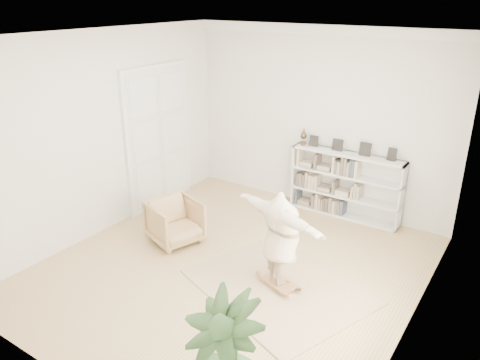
# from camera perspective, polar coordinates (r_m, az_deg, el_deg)

# --- Properties ---
(floor) EXTENTS (6.00, 6.00, 0.00)m
(floor) POSITION_cam_1_polar(r_m,az_deg,el_deg) (7.70, -0.94, -10.61)
(floor) COLOR #A38354
(floor) RESTS_ON ground
(room_shell) EXTENTS (6.00, 6.00, 6.00)m
(room_shell) POSITION_cam_1_polar(r_m,az_deg,el_deg) (9.09, 10.03, 17.62)
(room_shell) COLOR silver
(room_shell) RESTS_ON floor
(doors) EXTENTS (0.09, 1.78, 2.92)m
(doors) POSITION_cam_1_polar(r_m,az_deg,el_deg) (9.62, -9.91, 5.03)
(doors) COLOR white
(doors) RESTS_ON floor
(bookshelf) EXTENTS (2.20, 0.35, 1.64)m
(bookshelf) POSITION_cam_1_polar(r_m,az_deg,el_deg) (9.35, 12.72, -0.67)
(bookshelf) COLOR silver
(bookshelf) RESTS_ON floor
(armchair) EXTENTS (1.06, 1.05, 0.77)m
(armchair) POSITION_cam_1_polar(r_m,az_deg,el_deg) (8.35, -7.91, -5.04)
(armchair) COLOR tan
(armchair) RESTS_ON floor
(rug) EXTENTS (3.04, 2.74, 0.02)m
(rug) POSITION_cam_1_polar(r_m,az_deg,el_deg) (7.27, 4.76, -12.78)
(rug) COLOR tan
(rug) RESTS_ON floor
(rocker_board) EXTENTS (0.61, 0.49, 0.11)m
(rocker_board) POSITION_cam_1_polar(r_m,az_deg,el_deg) (7.23, 4.78, -12.38)
(rocker_board) COLOR #945D3B
(rocker_board) RESTS_ON rug
(person) EXTENTS (1.87, 1.09, 1.48)m
(person) POSITION_cam_1_polar(r_m,az_deg,el_deg) (6.81, 4.99, -6.80)
(person) COLOR beige
(person) RESTS_ON rocker_board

